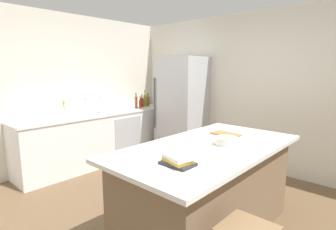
{
  "coord_description": "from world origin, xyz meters",
  "views": [
    {
      "loc": [
        1.98,
        -2.02,
        1.67
      ],
      "look_at": [
        -0.67,
        0.87,
        1.0
      ],
      "focal_mm": 28.51,
      "sensor_mm": 36.0,
      "label": 1
    }
  ],
  "objects": [
    {
      "name": "kitchen_island",
      "position": [
        0.55,
        0.14,
        0.47
      ],
      "size": [
        1.09,
        2.07,
        0.93
      ],
      "color": "#7A6047",
      "rests_on": "ground_plane"
    },
    {
      "name": "soda_bottle",
      "position": [
        -2.0,
        1.9,
        1.05
      ],
      "size": [
        0.07,
        0.07,
        0.35
      ],
      "color": "silver",
      "rests_on": "counter_run_left"
    },
    {
      "name": "mixing_bowl",
      "position": [
        0.66,
        0.28,
        0.96
      ],
      "size": [
        0.22,
        0.22,
        0.08
      ],
      "color": "silver",
      "rests_on": "kitchen_island"
    },
    {
      "name": "gin_bottle",
      "position": [
        -2.06,
        2.0,
        1.05
      ],
      "size": [
        0.08,
        0.08,
        0.34
      ],
      "color": "#8CB79E",
      "rests_on": "counter_run_left"
    },
    {
      "name": "sink_faucet",
      "position": [
        -2.13,
        0.37,
        1.07
      ],
      "size": [
        0.15,
        0.05,
        0.3
      ],
      "color": "silver",
      "rests_on": "counter_run_left"
    },
    {
      "name": "refrigerator",
      "position": [
        -1.21,
        1.85,
        0.95
      ],
      "size": [
        0.82,
        0.73,
        1.9
      ],
      "color": "#B7BABF",
      "rests_on": "ground_plane"
    },
    {
      "name": "syrup_bottle",
      "position": [
        -2.08,
        1.62,
        1.01
      ],
      "size": [
        0.07,
        0.07,
        0.25
      ],
      "color": "#5B3319",
      "rests_on": "counter_run_left"
    },
    {
      "name": "whiskey_bottle",
      "position": [
        -2.11,
        1.81,
        1.02
      ],
      "size": [
        0.07,
        0.07,
        0.27
      ],
      "color": "brown",
      "rests_on": "counter_run_left"
    },
    {
      "name": "ground_plane",
      "position": [
        0.0,
        0.0,
        0.0
      ],
      "size": [
        7.2,
        7.2,
        0.0
      ],
      "primitive_type": "plane",
      "color": "brown"
    },
    {
      "name": "wall_rear",
      "position": [
        0.0,
        2.25,
        1.3
      ],
      "size": [
        6.0,
        0.1,
        2.6
      ],
      "primitive_type": "cube",
      "color": "silver",
      "rests_on": "ground_plane"
    },
    {
      "name": "cutting_board",
      "position": [
        0.45,
        0.64,
        0.93
      ],
      "size": [
        0.34,
        0.22,
        0.02
      ],
      "color": "#9E7042",
      "rests_on": "kitchen_island"
    },
    {
      "name": "counter_run_left",
      "position": [
        -2.09,
        0.63,
        0.46
      ],
      "size": [
        0.66,
        2.97,
        0.91
      ],
      "color": "white",
      "rests_on": "ground_plane"
    },
    {
      "name": "vinegar_bottle",
      "position": [
        -2.03,
        1.42,
        1.03
      ],
      "size": [
        0.06,
        0.06,
        0.3
      ],
      "color": "#994C23",
      "rests_on": "counter_run_left"
    },
    {
      "name": "hot_sauce_bottle",
      "position": [
        -2.02,
        1.52,
        1.0
      ],
      "size": [
        0.06,
        0.06,
        0.22
      ],
      "color": "red",
      "rests_on": "counter_run_left"
    },
    {
      "name": "olive_oil_bottle",
      "position": [
        -2.09,
        1.71,
        1.04
      ],
      "size": [
        0.06,
        0.06,
        0.33
      ],
      "color": "olive",
      "rests_on": "counter_run_left"
    },
    {
      "name": "cookbook_stack",
      "position": [
        0.68,
        -0.48,
        0.96
      ],
      "size": [
        0.26,
        0.21,
        0.08
      ],
      "color": "#2D2D33",
      "rests_on": "kitchen_island"
    },
    {
      "name": "wall_left",
      "position": [
        -2.45,
        0.0,
        1.3
      ],
      "size": [
        0.1,
        6.0,
        2.6
      ],
      "primitive_type": "cube",
      "color": "silver",
      "rests_on": "ground_plane"
    },
    {
      "name": "paper_towel_roll",
      "position": [
        -2.08,
        0.64,
        1.04
      ],
      "size": [
        0.14,
        0.14,
        0.31
      ],
      "color": "gray",
      "rests_on": "counter_run_left"
    },
    {
      "name": "flower_vase",
      "position": [
        -2.05,
        -0.05,
        1.0
      ],
      "size": [
        0.09,
        0.09,
        0.29
      ],
      "color": "silver",
      "rests_on": "counter_run_left"
    }
  ]
}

